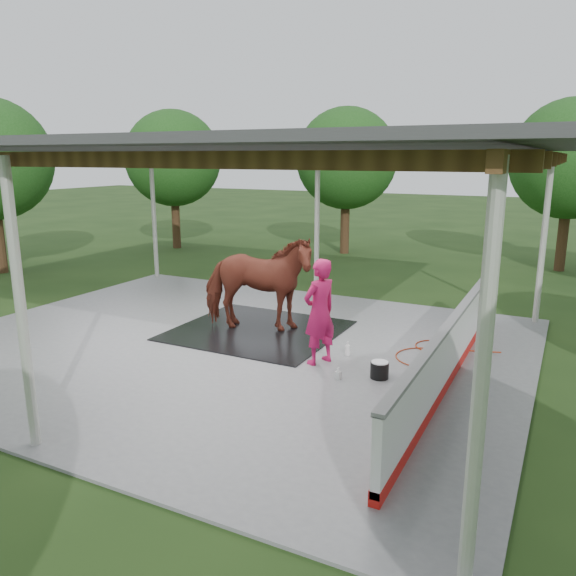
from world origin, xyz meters
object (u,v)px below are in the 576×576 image
at_px(horse, 257,283).
at_px(handler, 320,312).
at_px(wash_bucket, 380,370).
at_px(dasher_board, 449,353).

bearing_deg(horse, handler, -136.98).
xyz_separation_m(horse, wash_bucket, (3.30, -1.41, -0.95)).
xyz_separation_m(dasher_board, handler, (-2.39, -0.11, 0.46)).
bearing_deg(dasher_board, wash_bucket, -164.27).
relative_size(horse, wash_bucket, 7.75).
height_order(handler, wash_bucket, handler).
xyz_separation_m(horse, handler, (2.04, -1.20, -0.10)).
height_order(dasher_board, handler, handler).
bearing_deg(horse, dasher_board, -120.38).
distance_m(horse, handler, 2.37).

